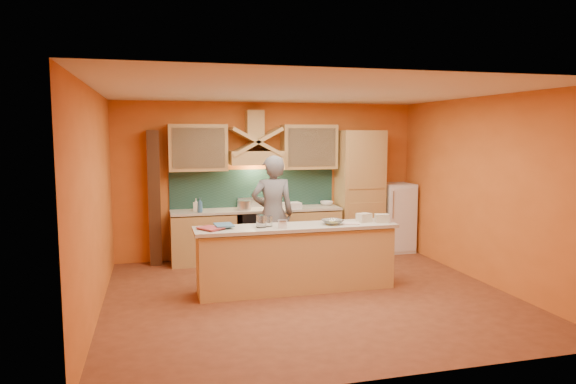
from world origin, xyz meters
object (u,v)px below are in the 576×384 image
object	(u,v)px
stove	(257,235)
kitchen_scale	(282,225)
person	(273,214)
mixing_bowl	(332,222)
fridge	(396,217)

from	to	relation	value
stove	kitchen_scale	xyz separation A→B (m)	(-0.04, -2.05, 0.54)
person	mixing_bowl	distance (m)	1.29
fridge	person	world-z (taller)	person
stove	kitchen_scale	world-z (taller)	kitchen_scale
stove	mixing_bowl	xyz separation A→B (m)	(0.72, -1.96, 0.53)
kitchen_scale	mixing_bowl	world-z (taller)	kitchen_scale
stove	fridge	world-z (taller)	fridge
person	mixing_bowl	bearing A→B (deg)	123.44
person	stove	bearing A→B (deg)	-78.70
stove	person	xyz separation A→B (m)	(0.10, -0.83, 0.50)
kitchen_scale	mixing_bowl	bearing A→B (deg)	15.87
kitchen_scale	mixing_bowl	size ratio (longest dim) A/B	0.39
kitchen_scale	mixing_bowl	distance (m)	0.77
stove	fridge	size ratio (longest dim) A/B	0.69
mixing_bowl	fridge	bearing A→B (deg)	44.69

